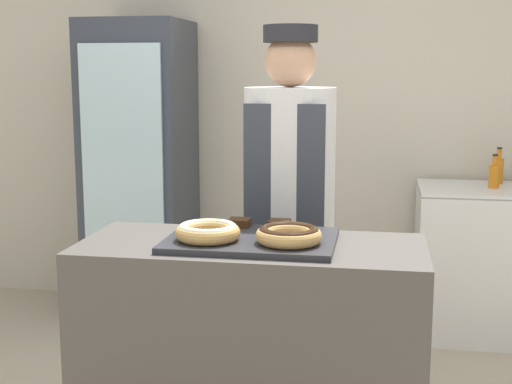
# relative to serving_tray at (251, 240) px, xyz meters

# --- Properties ---
(wall_back) EXTENTS (8.00, 0.06, 2.70)m
(wall_back) POSITION_rel_serving_tray_xyz_m (0.00, 2.13, 0.39)
(wall_back) COLOR beige
(wall_back) RESTS_ON ground_plane
(display_counter) EXTENTS (1.31, 0.56, 0.94)m
(display_counter) POSITION_rel_serving_tray_xyz_m (0.00, 0.00, -0.48)
(display_counter) COLOR #4C4742
(display_counter) RESTS_ON ground_plane
(serving_tray) EXTENTS (0.63, 0.46, 0.02)m
(serving_tray) POSITION_rel_serving_tray_xyz_m (0.00, 0.00, 0.00)
(serving_tray) COLOR #2D2D33
(serving_tray) RESTS_ON display_counter
(donut_light_glaze) EXTENTS (0.24, 0.24, 0.06)m
(donut_light_glaze) POSITION_rel_serving_tray_xyz_m (-0.15, -0.07, 0.05)
(donut_light_glaze) COLOR tan
(donut_light_glaze) RESTS_ON serving_tray
(donut_chocolate_glaze) EXTENTS (0.24, 0.24, 0.06)m
(donut_chocolate_glaze) POSITION_rel_serving_tray_xyz_m (0.15, -0.07, 0.05)
(donut_chocolate_glaze) COLOR tan
(donut_chocolate_glaze) RESTS_ON serving_tray
(brownie_back_left) EXTENTS (0.08, 0.08, 0.03)m
(brownie_back_left) POSITION_rel_serving_tray_xyz_m (-0.08, 0.18, 0.03)
(brownie_back_left) COLOR #382111
(brownie_back_left) RESTS_ON serving_tray
(brownie_back_right) EXTENTS (0.08, 0.08, 0.03)m
(brownie_back_right) POSITION_rel_serving_tray_xyz_m (0.08, 0.18, 0.03)
(brownie_back_right) COLOR #382111
(brownie_back_right) RESTS_ON serving_tray
(baker_person) EXTENTS (0.42, 0.42, 1.79)m
(baker_person) POSITION_rel_serving_tray_xyz_m (0.06, 0.65, -0.02)
(baker_person) COLOR #4C4C51
(baker_person) RESTS_ON ground_plane
(beverage_fridge) EXTENTS (0.61, 0.65, 1.90)m
(beverage_fridge) POSITION_rel_serving_tray_xyz_m (-1.04, 1.75, -0.01)
(beverage_fridge) COLOR #333842
(beverage_fridge) RESTS_ON ground_plane
(chest_freezer) EXTENTS (1.01, 0.61, 0.90)m
(chest_freezer) POSITION_rel_serving_tray_xyz_m (1.21, 1.76, -0.50)
(chest_freezer) COLOR white
(chest_freezer) RESTS_ON ground_plane
(bottle_orange) EXTENTS (0.06, 0.06, 0.20)m
(bottle_orange) POSITION_rel_serving_tray_xyz_m (1.13, 1.75, 0.02)
(bottle_orange) COLOR orange
(bottle_orange) RESTS_ON chest_freezer
(bottle_orange_b) EXTENTS (0.06, 0.06, 0.22)m
(bottle_orange_b) POSITION_rel_serving_tray_xyz_m (1.18, 1.93, 0.03)
(bottle_orange_b) COLOR orange
(bottle_orange_b) RESTS_ON chest_freezer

